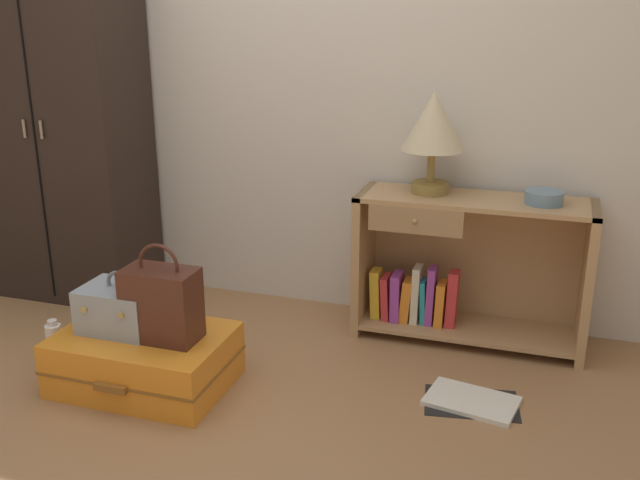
{
  "coord_description": "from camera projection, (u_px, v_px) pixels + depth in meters",
  "views": [
    {
      "loc": [
        1.21,
        -1.91,
        1.52
      ],
      "look_at": [
        0.3,
        0.87,
        0.55
      ],
      "focal_mm": 40.15,
      "sensor_mm": 36.0,
      "label": 1
    }
  ],
  "objects": [
    {
      "name": "ground_plane",
      "position": [
        164.0,
        450.0,
        2.56
      ],
      "size": [
        9.0,
        9.0,
        0.0
      ],
      "primitive_type": "plane",
      "color": "#9E7047"
    },
    {
      "name": "back_wall",
      "position": [
        301.0,
        51.0,
        3.51
      ],
      "size": [
        6.4,
        0.1,
        2.6
      ],
      "primitive_type": "cube",
      "color": "beige",
      "rests_on": "ground_plane"
    },
    {
      "name": "wardrobe",
      "position": [
        63.0,
        122.0,
        3.71
      ],
      "size": [
        0.8,
        0.47,
        1.87
      ],
      "color": "black",
      "rests_on": "ground_plane"
    },
    {
      "name": "bookshelf",
      "position": [
        460.0,
        269.0,
        3.34
      ],
      "size": [
        1.06,
        0.35,
        0.69
      ],
      "color": "tan",
      "rests_on": "ground_plane"
    },
    {
      "name": "table_lamp",
      "position": [
        433.0,
        126.0,
        3.2
      ],
      "size": [
        0.28,
        0.28,
        0.46
      ],
      "color": "olive",
      "rests_on": "bookshelf"
    },
    {
      "name": "bowl",
      "position": [
        544.0,
        197.0,
        3.11
      ],
      "size": [
        0.17,
        0.17,
        0.06
      ],
      "primitive_type": "cylinder",
      "color": "slate",
      "rests_on": "bookshelf"
    },
    {
      "name": "suitcase_large",
      "position": [
        145.0,
        359.0,
        2.97
      ],
      "size": [
        0.7,
        0.5,
        0.23
      ],
      "color": "orange",
      "rests_on": "ground_plane"
    },
    {
      "name": "train_case",
      "position": [
        120.0,
        308.0,
        2.95
      ],
      "size": [
        0.31,
        0.25,
        0.26
      ],
      "color": "#8E99A3",
      "rests_on": "suitcase_large"
    },
    {
      "name": "handbag",
      "position": [
        162.0,
        303.0,
        2.84
      ],
      "size": [
        0.29,
        0.17,
        0.4
      ],
      "color": "#472319",
      "rests_on": "suitcase_large"
    },
    {
      "name": "bottle",
      "position": [
        55.0,
        344.0,
        3.13
      ],
      "size": [
        0.07,
        0.07,
        0.22
      ],
      "color": "white",
      "rests_on": "ground_plane"
    },
    {
      "name": "open_book_on_floor",
      "position": [
        471.0,
        401.0,
        2.86
      ],
      "size": [
        0.4,
        0.3,
        0.02
      ],
      "color": "white",
      "rests_on": "ground_plane"
    }
  ]
}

